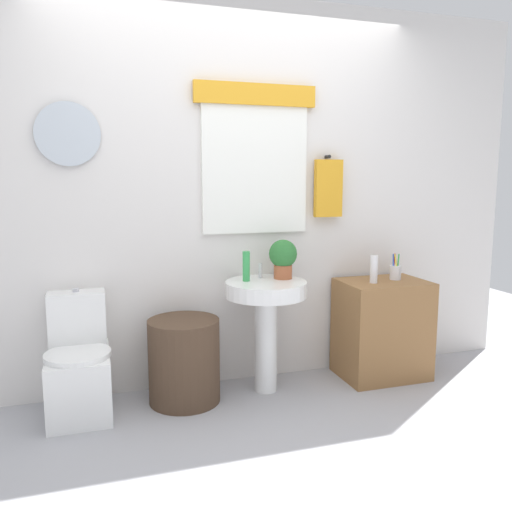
{
  "coord_description": "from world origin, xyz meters",
  "views": [
    {
      "loc": [
        -0.89,
        -2.27,
        1.42
      ],
      "look_at": [
        0.08,
        0.8,
        0.93
      ],
      "focal_mm": 36.02,
      "sensor_mm": 36.0,
      "label": 1
    }
  ],
  "objects_px": {
    "wooden_cabinet": "(382,329)",
    "potted_plant": "(283,257)",
    "laundry_hamper": "(184,361)",
    "toothbrush_cup": "(395,272)",
    "pedestal_sink": "(266,308)",
    "toilet": "(79,368)",
    "soap_bottle": "(246,266)",
    "lotion_bottle": "(374,269)"
  },
  "relations": [
    {
      "from": "laundry_hamper",
      "to": "toothbrush_cup",
      "type": "distance_m",
      "value": 1.61
    },
    {
      "from": "potted_plant",
      "to": "toothbrush_cup",
      "type": "distance_m",
      "value": 0.86
    },
    {
      "from": "laundry_hamper",
      "to": "potted_plant",
      "type": "height_order",
      "value": "potted_plant"
    },
    {
      "from": "wooden_cabinet",
      "to": "potted_plant",
      "type": "height_order",
      "value": "potted_plant"
    },
    {
      "from": "laundry_hamper",
      "to": "pedestal_sink",
      "type": "xyz_separation_m",
      "value": [
        0.55,
        0.0,
        0.3
      ]
    },
    {
      "from": "pedestal_sink",
      "to": "lotion_bottle",
      "type": "distance_m",
      "value": 0.81
    },
    {
      "from": "soap_bottle",
      "to": "toothbrush_cup",
      "type": "height_order",
      "value": "soap_bottle"
    },
    {
      "from": "laundry_hamper",
      "to": "toothbrush_cup",
      "type": "bearing_deg",
      "value": 0.75
    },
    {
      "from": "pedestal_sink",
      "to": "soap_bottle",
      "type": "distance_m",
      "value": 0.3
    },
    {
      "from": "pedestal_sink",
      "to": "lotion_bottle",
      "type": "bearing_deg",
      "value": -2.96
    },
    {
      "from": "potted_plant",
      "to": "toilet",
      "type": "bearing_deg",
      "value": -178.93
    },
    {
      "from": "wooden_cabinet",
      "to": "lotion_bottle",
      "type": "distance_m",
      "value": 0.46
    },
    {
      "from": "soap_bottle",
      "to": "lotion_bottle",
      "type": "distance_m",
      "value": 0.9
    },
    {
      "from": "toilet",
      "to": "laundry_hamper",
      "type": "relative_size",
      "value": 1.39
    },
    {
      "from": "toilet",
      "to": "laundry_hamper",
      "type": "xyz_separation_m",
      "value": [
        0.63,
        -0.04,
        -0.01
      ]
    },
    {
      "from": "laundry_hamper",
      "to": "potted_plant",
      "type": "relative_size",
      "value": 2.04
    },
    {
      "from": "soap_bottle",
      "to": "potted_plant",
      "type": "height_order",
      "value": "potted_plant"
    },
    {
      "from": "wooden_cabinet",
      "to": "potted_plant",
      "type": "xyz_separation_m",
      "value": [
        -0.74,
        0.06,
        0.55
      ]
    },
    {
      "from": "laundry_hamper",
      "to": "wooden_cabinet",
      "type": "xyz_separation_m",
      "value": [
        1.43,
        0.0,
        0.08
      ]
    },
    {
      "from": "toilet",
      "to": "potted_plant",
      "type": "relative_size",
      "value": 2.82
    },
    {
      "from": "soap_bottle",
      "to": "potted_plant",
      "type": "relative_size",
      "value": 0.75
    },
    {
      "from": "wooden_cabinet",
      "to": "soap_bottle",
      "type": "distance_m",
      "value": 1.12
    },
    {
      "from": "laundry_hamper",
      "to": "lotion_bottle",
      "type": "relative_size",
      "value": 2.79
    },
    {
      "from": "laundry_hamper",
      "to": "wooden_cabinet",
      "type": "bearing_deg",
      "value": 0.0
    },
    {
      "from": "toilet",
      "to": "laundry_hamper",
      "type": "height_order",
      "value": "toilet"
    },
    {
      "from": "soap_bottle",
      "to": "lotion_bottle",
      "type": "relative_size",
      "value": 1.03
    },
    {
      "from": "laundry_hamper",
      "to": "lotion_bottle",
      "type": "bearing_deg",
      "value": -1.73
    },
    {
      "from": "potted_plant",
      "to": "lotion_bottle",
      "type": "xyz_separation_m",
      "value": [
        0.63,
        -0.1,
        -0.1
      ]
    },
    {
      "from": "lotion_bottle",
      "to": "toothbrush_cup",
      "type": "height_order",
      "value": "lotion_bottle"
    },
    {
      "from": "wooden_cabinet",
      "to": "toothbrush_cup",
      "type": "xyz_separation_m",
      "value": [
        0.11,
        0.02,
        0.4
      ]
    },
    {
      "from": "wooden_cabinet",
      "to": "pedestal_sink",
      "type": "bearing_deg",
      "value": 180.0
    },
    {
      "from": "toilet",
      "to": "soap_bottle",
      "type": "bearing_deg",
      "value": 0.79
    },
    {
      "from": "toilet",
      "to": "soap_bottle",
      "type": "relative_size",
      "value": 3.77
    },
    {
      "from": "soap_bottle",
      "to": "potted_plant",
      "type": "distance_m",
      "value": 0.26
    },
    {
      "from": "pedestal_sink",
      "to": "wooden_cabinet",
      "type": "height_order",
      "value": "pedestal_sink"
    },
    {
      "from": "soap_bottle",
      "to": "toothbrush_cup",
      "type": "xyz_separation_m",
      "value": [
        1.1,
        -0.03,
        -0.09
      ]
    },
    {
      "from": "toilet",
      "to": "lotion_bottle",
      "type": "relative_size",
      "value": 3.87
    },
    {
      "from": "toilet",
      "to": "toothbrush_cup",
      "type": "relative_size",
      "value": 4.01
    },
    {
      "from": "lotion_bottle",
      "to": "soap_bottle",
      "type": "bearing_deg",
      "value": 174.25
    },
    {
      "from": "laundry_hamper",
      "to": "lotion_bottle",
      "type": "xyz_separation_m",
      "value": [
        1.32,
        -0.04,
        0.53
      ]
    },
    {
      "from": "wooden_cabinet",
      "to": "potted_plant",
      "type": "bearing_deg",
      "value": 175.36
    },
    {
      "from": "toilet",
      "to": "pedestal_sink",
      "type": "xyz_separation_m",
      "value": [
        1.18,
        -0.04,
        0.29
      ]
    }
  ]
}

